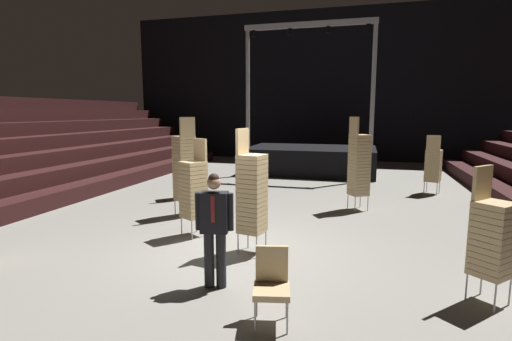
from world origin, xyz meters
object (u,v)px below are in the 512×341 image
object	(u,v)px
chair_stack_front_right	(492,237)
chair_stack_mid_left	(184,167)
chair_stack_front_left	(433,165)
loose_chair_near_man	(272,281)
chair_stack_rear_left	(182,170)
chair_stack_rear_right	(252,192)
chair_stack_mid_centre	(359,164)
stage_riser	(311,158)
man_with_tie	(214,224)
chair_stack_mid_right	(194,188)

from	to	relation	value
chair_stack_front_right	chair_stack_mid_left	distance (m)	6.74
chair_stack_front_left	loose_chair_near_man	world-z (taller)	chair_stack_front_left
loose_chair_near_man	chair_stack_front_right	bearing A→B (deg)	-167.45
chair_stack_mid_left	loose_chair_near_man	bearing A→B (deg)	-108.93
chair_stack_front_right	chair_stack_mid_left	bearing A→B (deg)	-74.79
chair_stack_rear_left	chair_stack_rear_right	xyz separation A→B (m)	(3.30, -3.88, 0.29)
chair_stack_mid_centre	chair_stack_rear_left	size ratio (longest dim) A/B	1.45
chair_stack_mid_left	chair_stack_front_right	bearing A→B (deg)	-83.01
chair_stack_mid_centre	chair_stack_front_right	bearing A→B (deg)	-11.43
stage_riser	chair_stack_front_left	size ratio (longest dim) A/B	3.17
chair_stack_front_right	chair_stack_mid_centre	world-z (taller)	chair_stack_mid_centre
stage_riser	man_with_tie	world-z (taller)	stage_riser
chair_stack_rear_right	chair_stack_mid_right	bearing A→B (deg)	-102.51
chair_stack_mid_left	chair_stack_mid_right	world-z (taller)	chair_stack_mid_left
chair_stack_mid_centre	loose_chair_near_man	size ratio (longest dim) A/B	2.62
chair_stack_front_left	chair_stack_rear_left	distance (m)	7.88
chair_stack_rear_left	loose_chair_near_man	bearing A→B (deg)	-91.99
stage_riser	chair_stack_mid_left	distance (m)	8.25
chair_stack_front_right	loose_chair_near_man	distance (m)	3.04
chair_stack_front_right	chair_stack_rear_right	size ratio (longest dim) A/B	0.82
man_with_tie	chair_stack_rear_right	size ratio (longest dim) A/B	0.75
chair_stack_front_left	chair_stack_mid_right	bearing A→B (deg)	-113.01
stage_riser	chair_stack_mid_right	world-z (taller)	stage_riser
chair_stack_rear_right	chair_stack_mid_centre	bearing A→B (deg)	166.63
chair_stack_mid_right	chair_stack_rear_right	size ratio (longest dim) A/B	0.89
chair_stack_mid_centre	chair_stack_rear_left	world-z (taller)	chair_stack_mid_centre
chair_stack_front_left	chair_stack_mid_centre	distance (m)	3.58
chair_stack_front_left	chair_stack_rear_right	world-z (taller)	chair_stack_rear_right
chair_stack_front_right	chair_stack_mid_centre	size ratio (longest dim) A/B	0.76
chair_stack_front_left	chair_stack_rear_right	size ratio (longest dim) A/B	0.82
chair_stack_mid_centre	chair_stack_rear_left	bearing A→B (deg)	-121.81
chair_stack_rear_right	loose_chair_near_man	xyz separation A→B (m)	(0.91, -2.26, -0.62)
chair_stack_front_left	chair_stack_mid_right	distance (m)	8.15
stage_riser	chair_stack_mid_right	bearing A→B (deg)	-97.37
chair_stack_front_right	chair_stack_mid_right	xyz separation A→B (m)	(-5.09, 1.64, 0.08)
chair_stack_front_left	chair_stack_mid_right	world-z (taller)	chair_stack_mid_right
stage_riser	chair_stack_front_right	xyz separation A→B (m)	(3.87, -11.04, 0.30)
stage_riser	chair_stack_front_left	xyz separation A→B (m)	(4.32, -3.42, 0.30)
chair_stack_rear_left	chair_stack_rear_right	distance (m)	5.10
chair_stack_mid_right	chair_stack_rear_left	distance (m)	3.72
chair_stack_mid_left	chair_stack_rear_right	world-z (taller)	chair_stack_mid_left
chair_stack_front_left	stage_riser	bearing A→B (deg)	161.41
chair_stack_mid_right	chair_stack_rear_right	xyz separation A→B (m)	(1.45, -0.66, 0.13)
chair_stack_mid_left	loose_chair_near_man	xyz separation A→B (m)	(3.26, -4.36, -0.70)
chair_stack_mid_left	loose_chair_near_man	size ratio (longest dim) A/B	2.62
chair_stack_mid_left	chair_stack_front_left	bearing A→B (deg)	-20.54
chair_stack_mid_centre	chair_stack_rear_right	bearing A→B (deg)	-57.05
chair_stack_front_right	chair_stack_rear_left	bearing A→B (deg)	-82.57
chair_stack_mid_right	loose_chair_near_man	xyz separation A→B (m)	(2.36, -2.91, -0.49)
chair_stack_rear_left	chair_stack_mid_left	bearing A→B (deg)	-98.40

